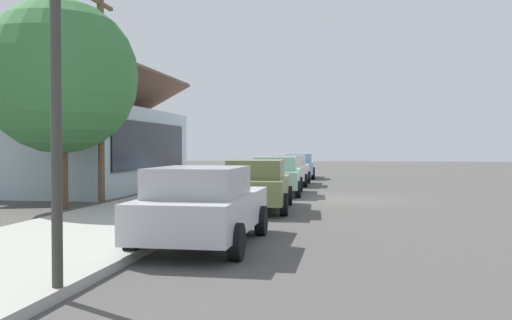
% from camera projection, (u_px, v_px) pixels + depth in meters
% --- Properties ---
extents(ground_plane, '(120.00, 120.00, 0.00)m').
position_uv_depth(ground_plane, '(343.00, 199.00, 20.89)').
color(ground_plane, '#4C4947').
extents(sidewalk_curb, '(60.00, 4.20, 0.16)m').
position_uv_depth(sidewalk_curb, '(202.00, 195.00, 21.80)').
color(sidewalk_curb, '#A3A099').
rests_on(sidewalk_curb, ground).
extents(car_silver, '(4.52, 2.09, 1.59)m').
position_uv_depth(car_silver, '(204.00, 205.00, 10.92)').
color(car_silver, silver).
rests_on(car_silver, ground).
extents(car_olive, '(4.87, 2.22, 1.59)m').
position_uv_depth(car_olive, '(258.00, 184.00, 17.18)').
color(car_olive, olive).
rests_on(car_olive, ground).
extents(car_seafoam, '(4.66, 2.26, 1.59)m').
position_uv_depth(car_seafoam, '(277.00, 175.00, 22.89)').
color(car_seafoam, '#9ED1BC').
rests_on(car_seafoam, ground).
extents(car_ivory, '(4.58, 2.00, 1.59)m').
position_uv_depth(car_ivory, '(290.00, 170.00, 28.77)').
color(car_ivory, silver).
rests_on(car_ivory, ground).
extents(car_skyblue, '(4.78, 2.23, 1.59)m').
position_uv_depth(car_skyblue, '(299.00, 166.00, 35.27)').
color(car_skyblue, '#8CB7E0').
rests_on(car_skyblue, ground).
extents(storefront_building, '(11.80, 6.75, 5.60)m').
position_uv_depth(storefront_building, '(87.00, 147.00, 25.74)').
color(storefront_building, '#ADBCC6').
rests_on(storefront_building, ground).
extents(shade_tree, '(4.97, 4.97, 6.75)m').
position_uv_depth(shade_tree, '(60.00, 77.00, 17.59)').
color(shade_tree, brown).
rests_on(shade_tree, ground).
extents(traffic_light_main, '(0.37, 2.79, 5.20)m').
position_uv_depth(traffic_light_main, '(134.00, 25.00, 6.81)').
color(traffic_light_main, '#383833').
rests_on(traffic_light_main, ground).
extents(utility_pole_wooden, '(1.80, 0.24, 7.50)m').
position_uv_depth(utility_pole_wooden, '(101.00, 90.00, 18.67)').
color(utility_pole_wooden, brown).
rests_on(utility_pole_wooden, ground).
extents(fire_hydrant_red, '(0.22, 0.22, 0.71)m').
position_uv_depth(fire_hydrant_red, '(216.00, 192.00, 18.30)').
color(fire_hydrant_red, red).
rests_on(fire_hydrant_red, sidewalk_curb).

